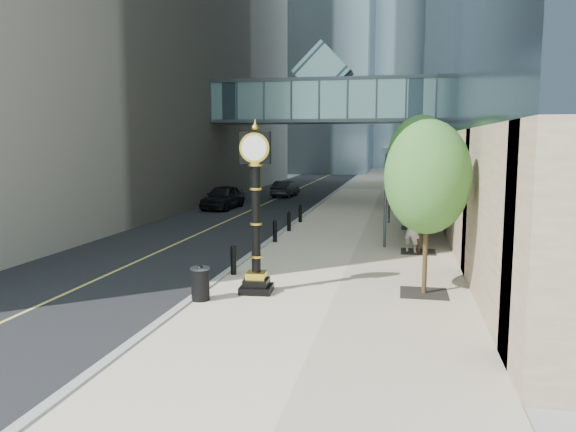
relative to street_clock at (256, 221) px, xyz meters
The scene contains 14 objects.
ground 3.37m from the street_clock, 57.70° to the right, with size 320.00×320.00×0.00m, color gray.
road 38.35m from the street_clock, 98.49° to the left, with size 8.00×180.00×0.02m, color black.
sidewalk 38.00m from the street_clock, 86.45° to the left, with size 8.00×180.00×0.06m, color #BFAD93.
curb 37.97m from the street_clock, 92.50° to the left, with size 0.25×180.00×0.07m, color gray.
distant_tower_c 121.78m from the street_clock, 92.26° to the left, with size 22.00×22.00×65.00m, color #96AEBD.
skywalk 26.49m from the street_clock, 93.65° to the left, with size 17.00×4.20×5.80m.
entrance_canopy 12.96m from the street_clock, 67.86° to the left, with size 3.00×8.00×4.38m.
bollard_row 7.21m from the street_clock, 101.13° to the left, with size 0.20×16.20×0.90m.
street_trees 14.16m from the street_clock, 69.44° to the left, with size 2.71×28.39×5.58m.
street_clock is the anchor object (origin of this frame).
trash_bin 2.47m from the street_clock, 139.65° to the right, with size 0.52×0.52×0.90m, color black.
pedestrian 8.71m from the street_clock, 57.34° to the left, with size 0.69×0.45×1.89m, color #A8A49A.
car_near 21.96m from the street_clock, 110.67° to the left, with size 1.89×4.71×1.60m, color black.
car_far 30.23m from the street_clock, 100.12° to the left, with size 1.40×4.02×1.32m, color black.
Camera 1 is at (2.87, -13.81, 4.57)m, focal length 35.00 mm.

